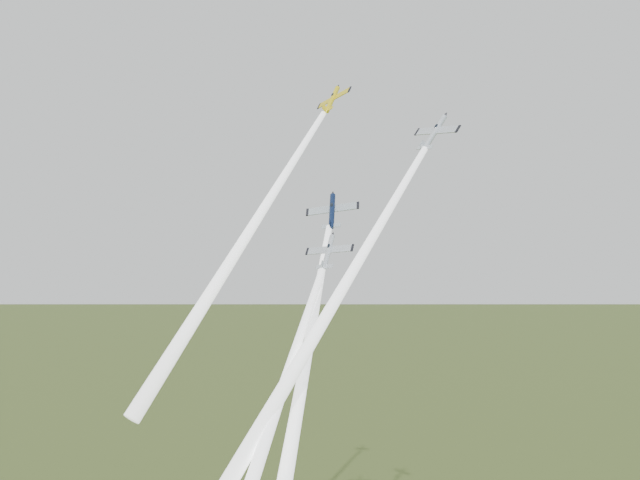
{
  "coord_description": "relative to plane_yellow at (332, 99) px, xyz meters",
  "views": [
    {
      "loc": [
        72.22,
        -104.53,
        93.63
      ],
      "look_at": [
        0.0,
        -6.0,
        92.0
      ],
      "focal_mm": 45.0,
      "sensor_mm": 36.0,
      "label": 1
    }
  ],
  "objects": [
    {
      "name": "plane_silver_low",
      "position": [
        13.09,
        -19.43,
        -25.39
      ],
      "size": [
        8.73,
        6.77,
        7.06
      ],
      "primitive_type": null,
      "rotation": [
        0.89,
        -0.09,
        0.19
      ],
      "color": "silver"
    },
    {
      "name": "smoke_trail_silver_low",
      "position": [
        17.06,
        -39.92,
        -51.05
      ],
      "size": [
        9.96,
        39.37,
        47.92
      ],
      "primitive_type": null,
      "rotation": [
        -0.68,
        0.0,
        0.19
      ],
      "color": "white"
    },
    {
      "name": "smoke_trail_yellow",
      "position": [
        -3.33,
        -20.37,
        -25.38
      ],
      "size": [
        8.76,
        39.05,
        47.36
      ],
      "primitive_type": null,
      "rotation": [
        -0.68,
        0.0,
        -0.16
      ],
      "color": "white"
    },
    {
      "name": "smoke_trail_silver_right",
      "position": [
        17.45,
        -28.56,
        -36.07
      ],
      "size": [
        13.0,
        43.01,
        52.95
      ],
      "primitive_type": null,
      "rotation": [
        -0.68,
        0.0,
        -0.24
      ],
      "color": "white"
    },
    {
      "name": "smoke_trail_navy",
      "position": [
        13.84,
        -26.97,
        -44.23
      ],
      "size": [
        17.4,
        36.31,
        46.47
      ],
      "primitive_type": null,
      "rotation": [
        -0.68,
        0.0,
        0.4
      ],
      "color": "white"
    },
    {
      "name": "plane_navy",
      "position": [
        5.87,
        -8.33,
        -19.29
      ],
      "size": [
        11.17,
        9.08,
        8.61
      ],
      "primitive_type": null,
      "rotation": [
        0.89,
        -0.13,
        0.4
      ],
      "color": "#0C1938"
    },
    {
      "name": "plane_silver_right",
      "position": [
        23.0,
        -6.33,
        -7.89
      ],
      "size": [
        9.87,
        8.07,
        7.62
      ],
      "primitive_type": null,
      "rotation": [
        0.89,
        0.04,
        -0.24
      ],
      "color": "silver"
    },
    {
      "name": "plane_yellow",
      "position": [
        0.0,
        0.0,
        0.0
      ],
      "size": [
        8.76,
        7.35,
        8.8
      ],
      "primitive_type": null,
      "rotation": [
        0.89,
        -0.27,
        -0.16
      ],
      "color": "yellow"
    }
  ]
}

